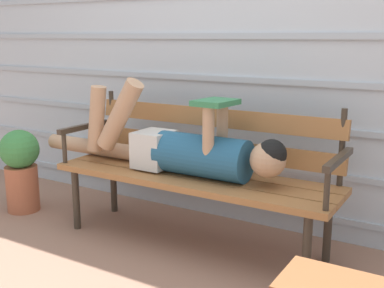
{
  "coord_description": "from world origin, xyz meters",
  "views": [
    {
      "loc": [
        1.36,
        -2.16,
        1.2
      ],
      "look_at": [
        0.0,
        0.1,
        0.6
      ],
      "focal_mm": 44.9,
      "sensor_mm": 36.0,
      "label": 1
    }
  ],
  "objects": [
    {
      "name": "potted_plant",
      "position": [
        -1.3,
        -0.03,
        0.31
      ],
      "size": [
        0.27,
        0.27,
        0.57
      ],
      "color": "#AD5B3D",
      "rests_on": "ground"
    },
    {
      "name": "house_siding",
      "position": [
        0.0,
        0.61,
        1.2
      ],
      "size": [
        5.24,
        0.08,
        2.39
      ],
      "color": "#B2BCC6",
      "rests_on": "ground"
    },
    {
      "name": "reclining_person",
      "position": [
        -0.08,
        0.1,
        0.57
      ],
      "size": [
        1.73,
        0.26,
        0.54
      ],
      "color": "#23567A"
    },
    {
      "name": "ground_plane",
      "position": [
        0.0,
        0.0,
        0.0
      ],
      "size": [
        12.0,
        12.0,
        0.0
      ],
      "primitive_type": "plane",
      "color": "#936B56"
    },
    {
      "name": "park_bench",
      "position": [
        0.0,
        0.17,
        0.46
      ],
      "size": [
        1.69,
        0.48,
        0.83
      ],
      "color": "#9E6638",
      "rests_on": "ground"
    }
  ]
}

